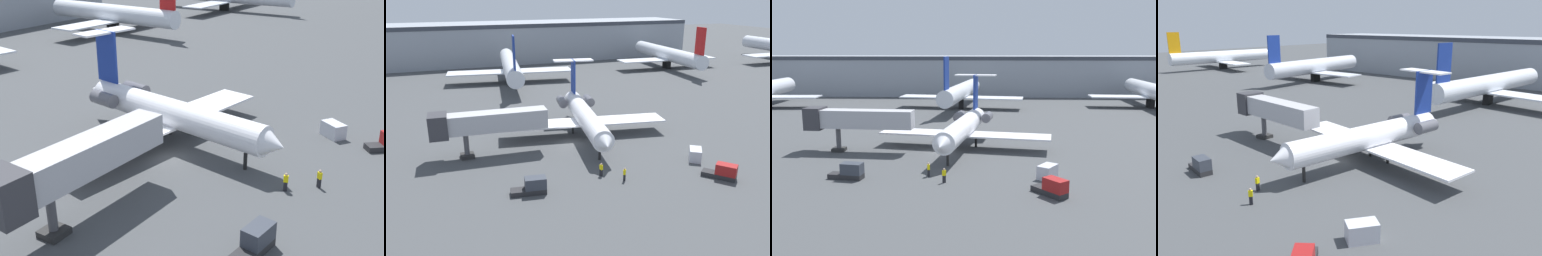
% 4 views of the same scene
% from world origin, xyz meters
% --- Properties ---
extents(ground_plane, '(400.00, 400.00, 0.10)m').
position_xyz_m(ground_plane, '(0.00, 0.00, -0.05)').
color(ground_plane, '#424447').
extents(regional_jet, '(26.11, 26.35, 10.56)m').
position_xyz_m(regional_jet, '(3.18, 2.16, 3.38)').
color(regional_jet, white).
rests_on(regional_jet, ground_plane).
extents(jet_bridge, '(15.84, 3.89, 6.46)m').
position_xyz_m(jet_bridge, '(-12.87, -0.41, 4.76)').
color(jet_bridge, '#ADADB2').
rests_on(jet_bridge, ground_plane).
extents(ground_crew_marshaller, '(0.46, 0.47, 1.69)m').
position_xyz_m(ground_crew_marshaller, '(1.61, -14.43, 0.86)').
color(ground_crew_marshaller, black).
rests_on(ground_crew_marshaller, ground_plane).
extents(ground_crew_loader, '(0.36, 0.46, 1.69)m').
position_xyz_m(ground_crew_loader, '(-0.43, -12.18, 0.86)').
color(ground_crew_loader, black).
rests_on(ground_crew_loader, ground_plane).
extents(baggage_tug_trailing, '(4.17, 1.99, 1.90)m').
position_xyz_m(baggage_tug_trailing, '(-9.45, -13.41, 0.84)').
color(baggage_tug_trailing, '#262628').
rests_on(baggage_tug_trailing, ground_plane).
extents(cargo_container_uld, '(2.74, 2.96, 1.61)m').
position_xyz_m(cargo_container_uld, '(13.45, -12.35, 0.80)').
color(cargo_container_uld, silver).
rests_on(cargo_container_uld, ground_plane).
extents(parked_airliner_east_mid, '(30.65, 36.27, 13.33)m').
position_xyz_m(parked_airliner_east_mid, '(49.06, 48.03, 4.26)').
color(parked_airliner_east_mid, silver).
rests_on(parked_airliner_east_mid, ground_plane).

